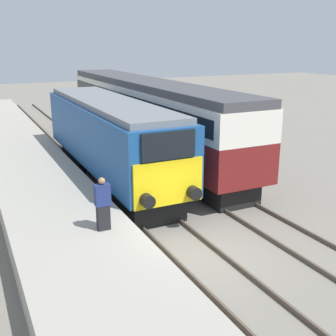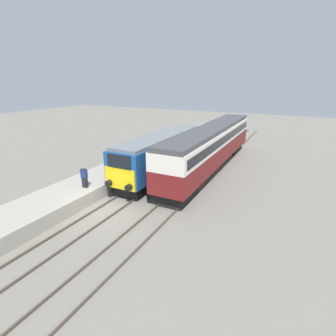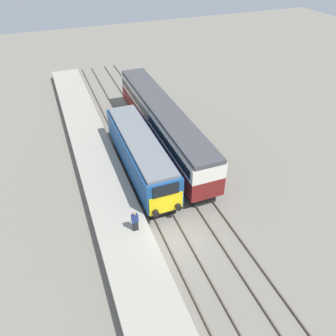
{
  "view_description": "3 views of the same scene",
  "coord_description": "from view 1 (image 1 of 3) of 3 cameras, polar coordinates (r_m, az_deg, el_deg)",
  "views": [
    {
      "loc": [
        -5.73,
        -9.92,
        6.18
      ],
      "look_at": [
        0.0,
        1.82,
        2.26
      ],
      "focal_mm": 45.0,
      "sensor_mm": 36.0,
      "label": 1
    },
    {
      "loc": [
        10.61,
        -11.83,
        8.21
      ],
      "look_at": [
        1.7,
        5.82,
        1.6
      ],
      "focal_mm": 28.0,
      "sensor_mm": 36.0,
      "label": 2
    },
    {
      "loc": [
        -5.89,
        -13.89,
        17.45
      ],
      "look_at": [
        1.7,
        5.82,
        1.6
      ],
      "focal_mm": 35.0,
      "sensor_mm": 36.0,
      "label": 3
    }
  ],
  "objects": [
    {
      "name": "platform_left",
      "position": [
        18.96,
        -17.44,
        -1.61
      ],
      "size": [
        3.5,
        50.0,
        0.96
      ],
      "color": "#9E998C",
      "rests_on": "ground_plane"
    },
    {
      "name": "rails_near_track",
      "position": [
        17.11,
        -4.7,
        -4.3
      ],
      "size": [
        1.51,
        60.0,
        0.14
      ],
      "color": "#4C4238",
      "rests_on": "ground_plane"
    },
    {
      "name": "rails_far_track",
      "position": [
        18.52,
        5.14,
        -2.64
      ],
      "size": [
        1.5,
        60.0,
        0.14
      ],
      "color": "#4C4238",
      "rests_on": "ground_plane"
    },
    {
      "name": "locomotive",
      "position": [
        19.06,
        -7.93,
        4.1
      ],
      "size": [
        2.7,
        12.45,
        3.77
      ],
      "color": "black",
      "rests_on": "ground_plane"
    },
    {
      "name": "passenger_carriage",
      "position": [
        23.73,
        -3.11,
        7.86
      ],
      "size": [
        2.75,
        19.44,
        4.2
      ],
      "color": "black",
      "rests_on": "ground_plane"
    },
    {
      "name": "ground_plane",
      "position": [
        13.01,
        3.59,
        -11.7
      ],
      "size": [
        120.0,
        120.0,
        0.0
      ],
      "primitive_type": "plane",
      "color": "slate"
    },
    {
      "name": "person_on_platform",
      "position": [
        12.2,
        -8.83,
        -4.86
      ],
      "size": [
        0.44,
        0.26,
        1.58
      ],
      "color": "black",
      "rests_on": "platform_left"
    }
  ]
}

